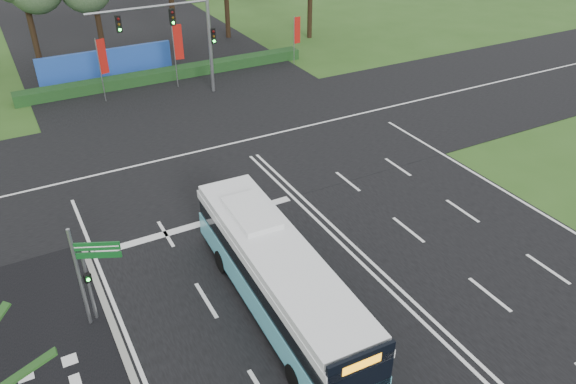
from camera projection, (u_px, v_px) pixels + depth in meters
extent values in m
plane|color=#2D521B|center=(348.00, 251.00, 24.41)|extent=(120.00, 120.00, 0.00)
cube|color=black|center=(348.00, 251.00, 24.40)|extent=(20.00, 120.00, 0.04)
cube|color=black|center=(236.00, 143.00, 33.40)|extent=(120.00, 14.00, 0.05)
cube|color=#58BACD|center=(278.00, 290.00, 20.80)|extent=(2.70, 11.13, 1.01)
cube|color=black|center=(278.00, 299.00, 21.04)|extent=(2.68, 11.08, 0.28)
cube|color=black|center=(278.00, 271.00, 20.31)|extent=(2.60, 10.96, 0.88)
cube|color=white|center=(277.00, 259.00, 20.03)|extent=(2.70, 11.13, 0.32)
cube|color=white|center=(277.00, 251.00, 19.86)|extent=(2.64, 10.69, 0.32)
cube|color=white|center=(251.00, 213.00, 21.48)|extent=(1.57, 2.82, 0.23)
cube|color=black|center=(359.00, 379.00, 16.11)|extent=(2.24, 0.20, 2.03)
cube|color=orange|center=(362.00, 364.00, 15.74)|extent=(1.29, 0.11, 0.32)
cylinder|color=black|center=(222.00, 261.00, 23.05)|extent=(0.29, 0.97, 0.96)
cylinder|color=black|center=(269.00, 247.00, 23.86)|extent=(0.29, 0.97, 0.96)
cylinder|color=black|center=(295.00, 378.00, 17.98)|extent=(0.29, 0.97, 0.96)
cylinder|color=black|center=(352.00, 355.00, 18.79)|extent=(0.29, 0.97, 0.96)
cylinder|color=gray|center=(90.00, 287.00, 20.14)|extent=(0.12, 0.12, 3.02)
cube|color=black|center=(88.00, 278.00, 19.71)|extent=(0.28, 0.22, 0.35)
sphere|color=#19F233|center=(88.00, 280.00, 19.64)|extent=(0.12, 0.12, 0.12)
cylinder|color=gray|center=(80.00, 279.00, 19.59)|extent=(0.13, 0.13, 4.25)
cube|color=#0D4C1A|center=(96.00, 246.00, 18.92)|extent=(1.47, 0.72, 0.32)
cube|color=#0D4C1A|center=(98.00, 255.00, 19.11)|extent=(1.47, 0.72, 0.23)
cube|color=white|center=(96.00, 247.00, 18.89)|extent=(1.36, 0.63, 0.04)
cylinder|color=gray|center=(101.00, 71.00, 37.80)|extent=(0.07, 0.07, 4.40)
cube|color=#A5140E|center=(103.00, 56.00, 37.51)|extent=(0.58, 0.19, 2.35)
cylinder|color=gray|center=(175.00, 56.00, 40.10)|extent=(0.07, 0.07, 4.66)
cube|color=#A5140E|center=(178.00, 42.00, 39.68)|extent=(0.62, 0.15, 2.49)
cylinder|color=gray|center=(294.00, 41.00, 44.66)|extent=(0.06, 0.06, 3.88)
cube|color=#A5140E|center=(297.00, 30.00, 44.35)|extent=(0.52, 0.04, 2.07)
cylinder|color=gray|center=(210.00, 44.00, 38.78)|extent=(0.24, 0.24, 7.00)
cylinder|color=gray|center=(148.00, 7.00, 35.64)|extent=(8.00, 0.16, 0.16)
cube|color=black|center=(172.00, 17.00, 36.67)|extent=(0.32, 0.28, 1.05)
cube|color=black|center=(118.00, 24.00, 35.24)|extent=(0.32, 0.28, 1.05)
cube|color=black|center=(213.00, 36.00, 38.62)|extent=(0.32, 0.28, 1.05)
cube|color=#153B19|center=(169.00, 74.00, 42.58)|extent=(22.00, 1.20, 0.80)
cube|color=#1F47A8|center=(106.00, 64.00, 42.46)|extent=(10.00, 0.30, 2.20)
cylinder|color=black|center=(31.00, 23.00, 41.85)|extent=(0.44, 0.44, 7.76)
cylinder|color=black|center=(98.00, 19.00, 43.84)|extent=(0.44, 0.44, 7.34)
cylinder|color=black|center=(172.00, 4.00, 46.24)|extent=(0.44, 0.44, 8.22)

